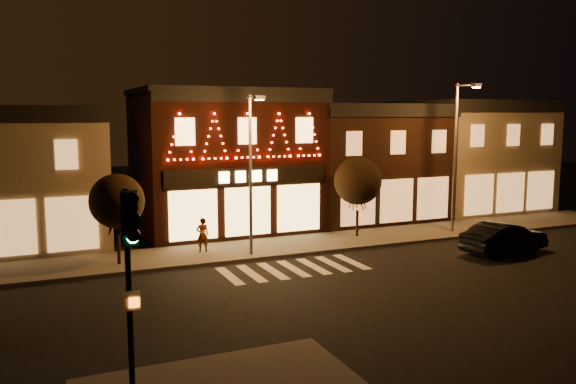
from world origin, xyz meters
TOP-DOWN VIEW (x-y plane):
  - ground at (0.00, 0.00)m, footprint 120.00×120.00m
  - sidewalk_far at (2.00, 8.00)m, footprint 44.00×4.00m
  - building_pulp at (0.00, 13.98)m, footprint 10.20×8.34m
  - building_right_a at (9.50, 13.99)m, footprint 9.20×8.28m
  - building_right_b at (18.50, 13.99)m, footprint 9.20×8.28m
  - traffic_signal_near at (-8.65, -6.49)m, footprint 0.40×0.54m
  - streetlamp_mid at (-1.02, 6.52)m, footprint 0.49×1.74m
  - streetlamp_right at (11.55, 7.06)m, footprint 0.55×1.93m
  - tree_left at (-7.11, 7.46)m, footprint 2.45×2.45m
  - tree_right at (5.87, 8.40)m, footprint 2.63×2.63m
  - dark_sedan at (10.84, 2.48)m, footprint 4.89×2.18m
  - pedestrian at (-3.01, 8.21)m, footprint 0.63×0.43m

SIDE VIEW (x-z plane):
  - ground at x=0.00m, z-range 0.00..0.00m
  - sidewalk_far at x=2.00m, z-range 0.00..0.15m
  - dark_sedan at x=10.84m, z-range 0.00..1.56m
  - pedestrian at x=-3.01m, z-range 0.15..1.84m
  - tree_left at x=-7.11m, z-range 0.97..5.07m
  - tree_right at x=5.87m, z-range 1.03..5.42m
  - building_right_a at x=9.50m, z-range 0.01..7.51m
  - traffic_signal_near at x=-8.65m, z-range 1.21..6.35m
  - building_right_b at x=18.50m, z-range 0.01..7.81m
  - building_pulp at x=0.00m, z-range 0.01..8.31m
  - streetlamp_mid at x=-1.02m, z-range 0.81..8.42m
  - streetlamp_right at x=11.55m, z-range 0.88..9.29m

